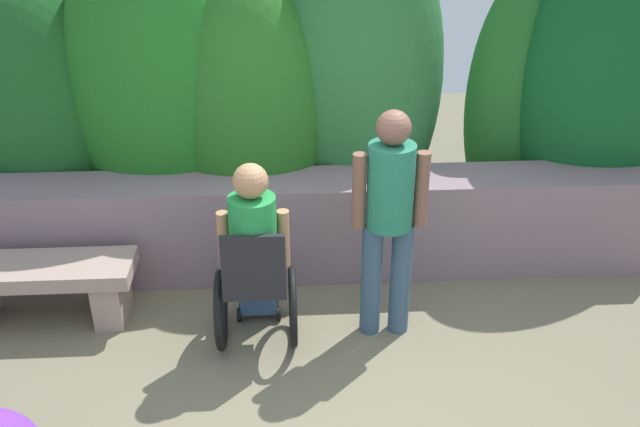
# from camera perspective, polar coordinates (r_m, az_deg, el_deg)

# --- Properties ---
(ground_plane) EXTENTS (12.29, 12.29, 0.00)m
(ground_plane) POSITION_cam_1_polar(r_m,az_deg,el_deg) (4.35, 1.51, -15.88)
(ground_plane) COLOR #706850
(stone_retaining_wall) EXTENTS (5.35, 0.50, 0.79)m
(stone_retaining_wall) POSITION_cam_1_polar(r_m,az_deg,el_deg) (5.45, 0.14, -0.94)
(stone_retaining_wall) COLOR gray
(stone_retaining_wall) RESTS_ON ground
(hedge_backdrop) EXTENTS (6.00, 1.21, 2.73)m
(hedge_backdrop) POSITION_cam_1_polar(r_m,az_deg,el_deg) (5.69, -0.47, 9.72)
(hedge_backdrop) COLOR #1C5922
(hedge_backdrop) RESTS_ON ground
(stone_bench) EXTENTS (1.31, 0.44, 0.46)m
(stone_bench) POSITION_cam_1_polar(r_m,az_deg,el_deg) (5.28, -21.89, -5.31)
(stone_bench) COLOR gray
(stone_bench) RESTS_ON ground
(person_in_wheelchair) EXTENTS (0.53, 0.66, 1.33)m
(person_in_wheelchair) POSITION_cam_1_polar(r_m,az_deg,el_deg) (4.56, -5.35, -3.90)
(person_in_wheelchair) COLOR black
(person_in_wheelchair) RESTS_ON ground
(person_standing_companion) EXTENTS (0.49, 0.30, 1.61)m
(person_standing_companion) POSITION_cam_1_polar(r_m,az_deg,el_deg) (4.51, 5.68, 0.12)
(person_standing_companion) COLOR #375168
(person_standing_companion) RESTS_ON ground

